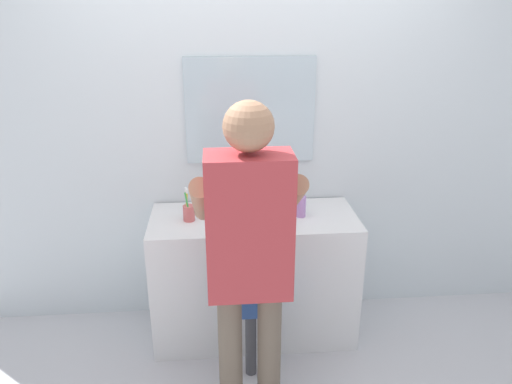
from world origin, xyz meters
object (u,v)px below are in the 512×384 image
at_px(soap_bottle, 301,206).
at_px(child_toddler, 260,292).
at_px(toothbrush_cup, 189,212).
at_px(adult_parent, 249,245).

relative_size(soap_bottle, child_toddler, 0.18).
bearing_deg(toothbrush_cup, soap_bottle, 0.35).
height_order(toothbrush_cup, adult_parent, adult_parent).
relative_size(toothbrush_cup, soap_bottle, 1.25).
bearing_deg(adult_parent, soap_bottle, 62.57).
bearing_deg(child_toddler, toothbrush_cup, 135.74).
distance_m(toothbrush_cup, child_toddler, 0.64).
bearing_deg(child_toddler, soap_bottle, 53.47).
height_order(soap_bottle, adult_parent, adult_parent).
height_order(toothbrush_cup, child_toddler, toothbrush_cup).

